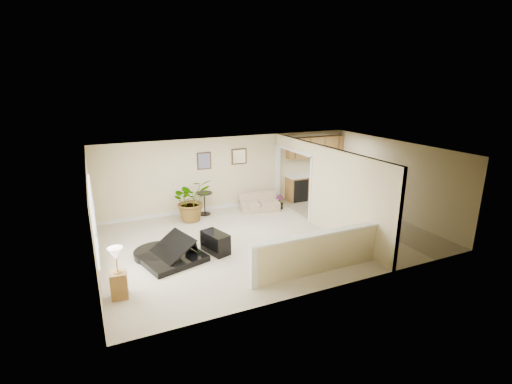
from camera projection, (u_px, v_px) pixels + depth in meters
name	position (u px, v px, depth m)	size (l,w,h in m)	color
floor	(269.00, 237.00, 10.60)	(9.00, 9.00, 0.00)	#C1B196
back_wall	(231.00, 173.00, 12.86)	(9.00, 0.04, 2.50)	#C7B788
front_wall	(334.00, 234.00, 7.62)	(9.00, 0.04, 2.50)	#C7B788
left_wall	(93.00, 219.00, 8.47)	(0.04, 6.00, 2.50)	#C7B788
right_wall	(393.00, 179.00, 12.02)	(0.04, 6.00, 2.50)	#C7B788
ceiling	(270.00, 151.00, 9.89)	(9.00, 6.00, 0.04)	silver
kitchen_vinyl	(357.00, 221.00, 11.84)	(2.70, 6.00, 0.01)	tan
interior_partition	(319.00, 187.00, 11.18)	(0.18, 5.99, 2.50)	#C7B788
pony_half_wall	(316.00, 252.00, 8.47)	(3.42, 0.22, 1.00)	#C7B788
left_window	(93.00, 218.00, 7.98)	(0.05, 2.15, 1.45)	white
wall_art_left	(204.00, 161.00, 12.32)	(0.48, 0.04, 0.58)	#372614
wall_mirror	(239.00, 156.00, 12.80)	(0.55, 0.04, 0.55)	#372614
kitchen_cabinets	(313.00, 176.00, 14.00)	(2.36, 0.65, 2.33)	brown
piano	(169.00, 239.00, 9.13)	(1.91, 1.91, 1.33)	black
piano_bench	(215.00, 243.00, 9.59)	(0.41, 0.81, 0.54)	black
loveseat	(259.00, 202.00, 12.83)	(1.46, 0.99, 0.75)	tan
accent_table	(204.00, 200.00, 12.30)	(0.53, 0.53, 0.77)	black
palm_plant	(191.00, 200.00, 11.74)	(1.42, 1.30, 1.35)	black
small_plant	(279.00, 203.00, 12.94)	(0.36, 0.36, 0.50)	black
lamp_stand	(118.00, 277.00, 7.51)	(0.36, 0.36, 1.11)	brown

